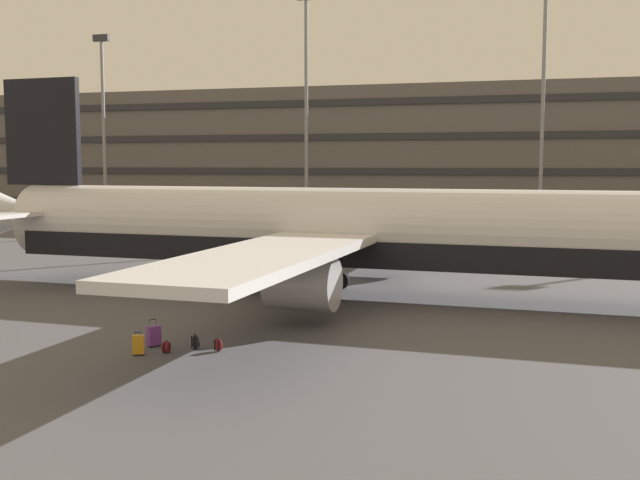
% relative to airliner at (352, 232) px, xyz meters
% --- Properties ---
extents(ground_plane, '(600.00, 600.00, 0.00)m').
position_rel_airliner_xyz_m(ground_plane, '(-1.84, 1.84, -3.01)').
color(ground_plane, '#4C4C51').
extents(terminal_structure, '(140.20, 18.92, 14.49)m').
position_rel_airliner_xyz_m(terminal_structure, '(-1.84, 53.85, 4.23)').
color(terminal_structure, '#605B56').
rests_on(terminal_structure, ground_plane).
extents(airliner, '(42.12, 34.09, 10.63)m').
position_rel_airliner_xyz_m(airliner, '(0.00, 0.00, 0.00)').
color(airliner, silver).
rests_on(airliner, ground_plane).
extents(light_mast_far_left, '(1.80, 0.50, 19.92)m').
position_rel_airliner_xyz_m(light_mast_far_left, '(-36.77, 38.66, 8.61)').
color(light_mast_far_left, gray).
rests_on(light_mast_far_left, ground_plane).
extents(light_mast_left, '(1.80, 0.50, 22.92)m').
position_rel_airliner_xyz_m(light_mast_left, '(-13.92, 38.66, 10.16)').
color(light_mast_left, gray).
rests_on(light_mast_left, ground_plane).
extents(light_mast_center_left, '(1.80, 0.50, 22.82)m').
position_rel_airliner_xyz_m(light_mast_center_left, '(8.67, 38.66, 10.10)').
color(light_mast_center_left, gray).
rests_on(light_mast_center_left, ground_plane).
extents(suitcase_large, '(0.43, 0.36, 0.78)m').
position_rel_airliner_xyz_m(suitcase_large, '(-4.06, -12.60, -2.66)').
color(suitcase_large, orange).
rests_on(suitcase_large, ground_plane).
extents(suitcase_scuffed, '(0.43, 0.52, 0.93)m').
position_rel_airliner_xyz_m(suitcase_scuffed, '(-4.14, -11.42, -2.63)').
color(suitcase_scuffed, '#72388C').
rests_on(suitcase_scuffed, ground_plane).
extents(backpack_teal, '(0.40, 0.38, 0.45)m').
position_rel_airliner_xyz_m(backpack_teal, '(-3.33, -12.10, -2.82)').
color(backpack_teal, maroon).
rests_on(backpack_teal, ground_plane).
extents(backpack_red, '(0.35, 0.28, 0.49)m').
position_rel_airliner_xyz_m(backpack_red, '(-1.77, -11.45, -2.80)').
color(backpack_red, maroon).
rests_on(backpack_red, ground_plane).
extents(backpack_black, '(0.40, 0.36, 0.56)m').
position_rel_airliner_xyz_m(backpack_black, '(-2.59, -11.45, -2.76)').
color(backpack_black, black).
rests_on(backpack_black, ground_plane).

